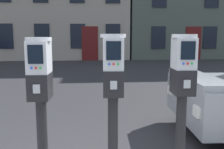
{
  "coord_description": "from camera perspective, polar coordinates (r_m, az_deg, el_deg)",
  "views": [
    {
      "loc": [
        0.12,
        -2.41,
        1.61
      ],
      "look_at": [
        0.33,
        -0.07,
        1.26
      ],
      "focal_mm": 42.78,
      "sensor_mm": 36.0,
      "label": 1
    }
  ],
  "objects": [
    {
      "name": "parking_meter_near_kerb",
      "position": [
        2.32,
        -15.05,
        -3.49
      ],
      "size": [
        0.23,
        0.26,
        1.45
      ],
      "rotation": [
        0.0,
        0.0,
        -1.63
      ],
      "color": "black",
      "rests_on": "sidewalk_slab"
    },
    {
      "name": "parking_meter_twin_adjacent",
      "position": [
        2.29,
        0.22,
        -2.86
      ],
      "size": [
        0.23,
        0.26,
        1.48
      ],
      "rotation": [
        0.0,
        0.0,
        -1.63
      ],
      "color": "black",
      "rests_on": "sidewalk_slab"
    },
    {
      "name": "parking_meter_end_of_row",
      "position": [
        2.43,
        14.81,
        -2.55
      ],
      "size": [
        0.23,
        0.26,
        1.48
      ],
      "rotation": [
        0.0,
        0.0,
        -1.63
      ],
      "color": "black",
      "rests_on": "sidewalk_slab"
    }
  ]
}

